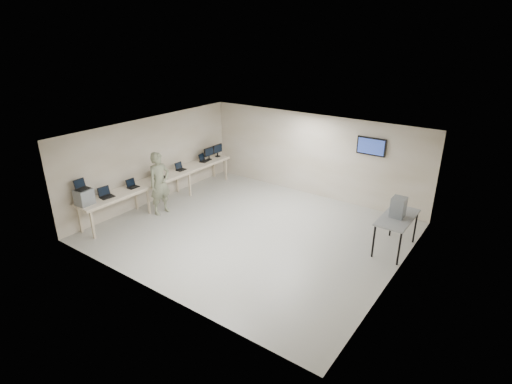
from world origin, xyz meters
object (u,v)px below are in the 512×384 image
Objects in this scene: workbench at (163,179)px; soldier at (160,183)px; equipment_box at (84,197)px; side_table at (397,219)px.

soldier is (0.55, -0.61, 0.16)m from workbench.
soldier is at bearing 70.67° from equipment_box.
soldier reaches higher than side_table.
workbench is 2.77m from equipment_box.
side_table is at bearing 10.63° from workbench.
workbench is at bearing 48.41° from soldier.
side_table is at bearing -67.05° from soldier.
equipment_box is 8.33m from side_table.
equipment_box reaches higher than workbench.
workbench is 13.58× the size of equipment_box.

